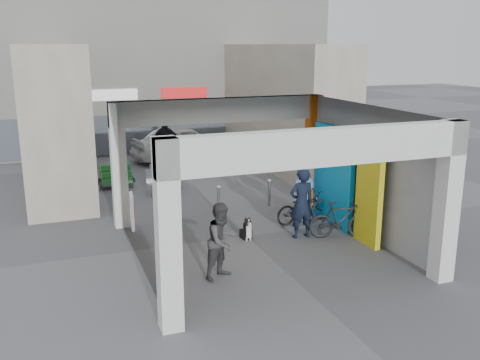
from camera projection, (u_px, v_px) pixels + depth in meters
name	position (u px, v px, depth m)	size (l,w,h in m)	color
ground	(246.00, 236.00, 14.32)	(90.00, 90.00, 0.00)	#5E5E63
arcade_canopy	(279.00, 157.00, 13.20)	(6.40, 6.45, 6.40)	silver
far_building	(143.00, 66.00, 26.05)	(18.00, 4.08, 8.00)	silver
plaza_bldg_left	(53.00, 117.00, 19.00)	(2.00, 9.00, 5.00)	#B7AE97
plaza_bldg_right	(283.00, 107.00, 22.04)	(2.00, 9.00, 5.00)	#B7AE97
bollard_left	(165.00, 205.00, 15.72)	(0.09, 0.09, 0.83)	gray
bollard_center	(219.00, 200.00, 16.26)	(0.09, 0.09, 0.81)	gray
bollard_right	(269.00, 193.00, 16.96)	(0.09, 0.09, 0.83)	gray
advert_board_near	(165.00, 267.00, 11.06)	(0.21, 0.55, 1.00)	white
advert_board_far	(132.00, 211.00, 14.80)	(0.14, 0.56, 1.00)	white
cafe_set	(163.00, 182.00, 18.69)	(1.46, 1.18, 0.88)	#A1A1A6
produce_stand	(116.00, 179.00, 19.08)	(1.27, 0.69, 0.84)	black
crate_stack	(194.00, 163.00, 21.81)	(0.48, 0.39, 0.56)	#1B611E
border_collie	(247.00, 230.00, 14.03)	(0.23, 0.46, 0.63)	black
man_with_dog	(301.00, 203.00, 14.03)	(0.69, 0.45, 1.88)	black
man_back_turned	(222.00, 241.00, 11.60)	(0.83, 0.65, 1.70)	#414144
man_elderly	(304.00, 191.00, 15.59)	(0.83, 0.54, 1.70)	#5C7DB3
man_crates	(166.00, 142.00, 22.69)	(1.15, 0.48, 1.97)	black
bicycle_front	(303.00, 207.00, 15.32)	(0.62, 1.77, 0.93)	black
bicycle_rear	(341.00, 220.00, 14.08)	(0.47, 1.67, 1.01)	black
white_van	(182.00, 142.00, 23.71)	(1.81, 4.51, 1.54)	silver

